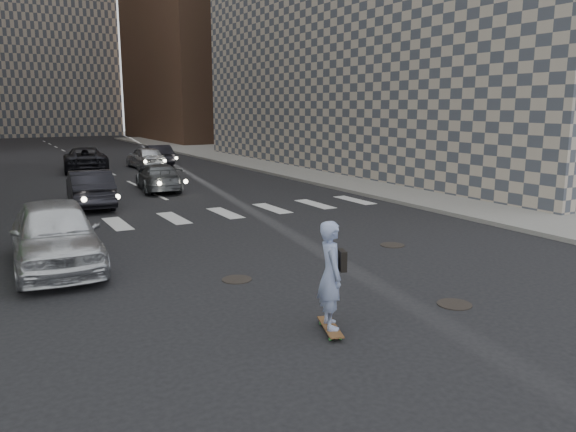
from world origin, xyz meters
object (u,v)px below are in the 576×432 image
silver_sedan (56,234)px  traffic_car_c (85,159)px  skateboarder (331,275)px  traffic_car_d (145,157)px  traffic_car_e (157,155)px  traffic_car_a (90,188)px  traffic_car_b (158,177)px

silver_sedan → traffic_car_c: 22.09m
skateboarder → silver_sedan: size_ratio=0.41×
skateboarder → traffic_car_d: 28.55m
silver_sedan → traffic_car_e: 24.62m
traffic_car_a → traffic_car_d: size_ratio=1.07×
traffic_car_d → silver_sedan: bearing=67.6°
traffic_car_b → traffic_car_a: bearing=46.0°
traffic_car_b → traffic_car_e: size_ratio=1.03×
silver_sedan → traffic_car_c: bearing=81.5°
traffic_car_c → traffic_car_e: bearing=-159.2°
silver_sedan → traffic_car_d: silver_sedan is taller
traffic_car_b → traffic_car_c: (-1.62, 10.11, 0.11)m
traffic_car_b → traffic_car_d: traffic_car_d is taller
traffic_car_c → traffic_car_e: traffic_car_c is taller
silver_sedan → traffic_car_a: silver_sedan is taller
silver_sedan → traffic_car_c: size_ratio=0.93×
traffic_car_c → traffic_car_d: bearing=-176.0°
traffic_car_a → traffic_car_b: 4.66m
skateboarder → traffic_car_a: skateboarder is taller
traffic_car_e → traffic_car_c: bearing=18.7°
traffic_car_c → traffic_car_d: (3.69, -0.22, -0.03)m
skateboarder → traffic_car_b: size_ratio=0.47×
silver_sedan → traffic_car_a: bearing=77.8°
traffic_car_a → traffic_car_d: (5.71, 12.78, -0.02)m
traffic_car_c → traffic_car_e: size_ratio=1.27×
silver_sedan → traffic_car_d: size_ratio=1.19×
skateboarder → traffic_car_c: 28.44m
skateboarder → silver_sedan: skateboarder is taller
traffic_car_a → traffic_car_d: bearing=-109.5°
skateboarder → traffic_car_a: 15.50m
silver_sedan → traffic_car_e: size_ratio=1.18×
traffic_car_b → traffic_car_e: traffic_car_e is taller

